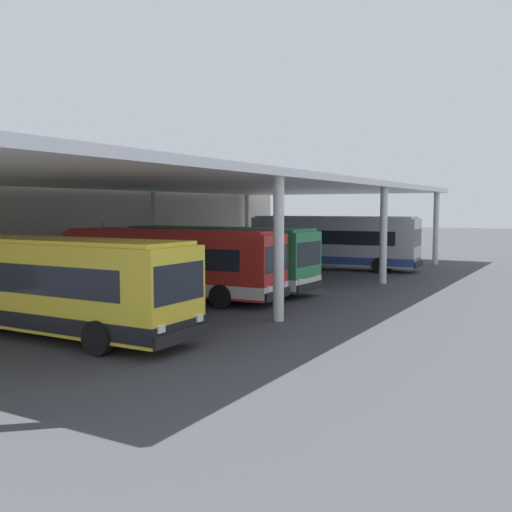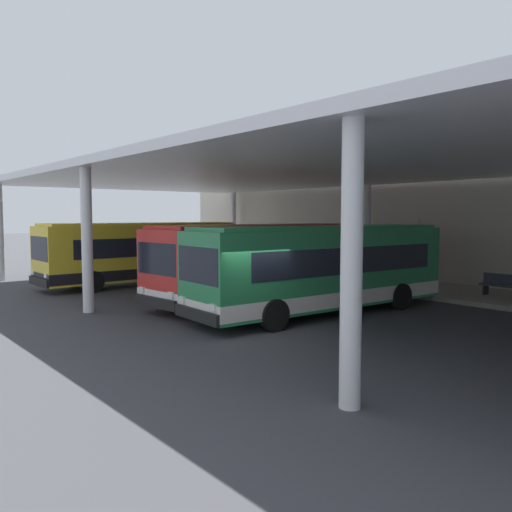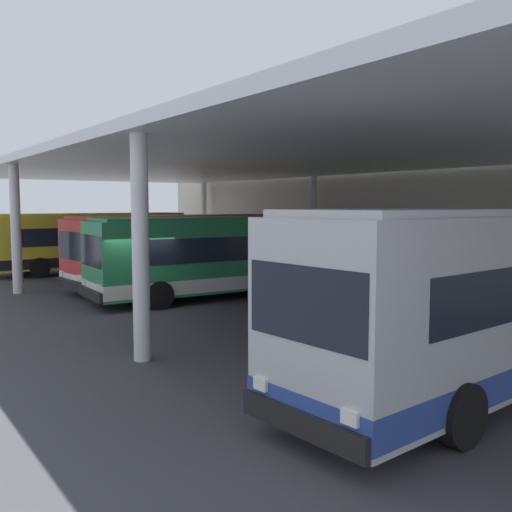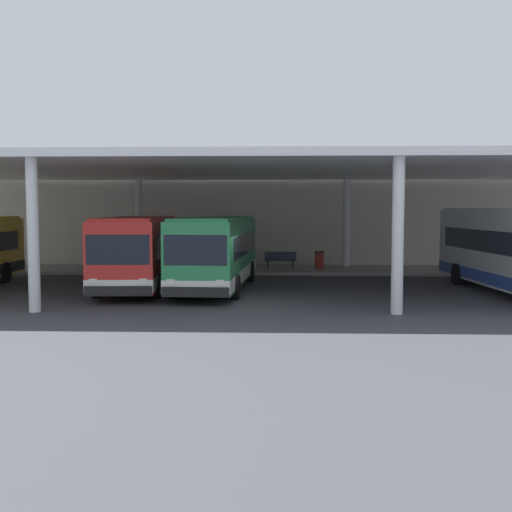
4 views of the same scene
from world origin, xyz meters
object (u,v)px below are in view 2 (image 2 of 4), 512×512
bus_second_bay (263,261)px  bench_waiting (503,285)px  bus_nearest_bay (143,252)px  banner_sign (418,250)px  bus_middle_bay (323,268)px

bus_second_bay → bench_waiting: (6.32, 7.72, -0.99)m
bus_nearest_bay → banner_sign: bearing=37.0°
bus_second_bay → bus_middle_bay: same height
bus_second_bay → bus_middle_bay: size_ratio=1.00×
bench_waiting → banner_sign: bearing=-165.9°
bus_second_bay → bench_waiting: size_ratio=5.94×
bus_second_bay → banner_sign: banner_sign is taller
bus_nearest_bay → bus_middle_bay: bearing=5.8°
banner_sign → bus_nearest_bay: bearing=-143.0°
bus_second_bay → bus_middle_bay: (3.50, -0.16, 0.00)m
bus_nearest_bay → bus_second_bay: 8.11m
bus_nearest_bay → bus_second_bay: size_ratio=0.99×
bus_second_bay → bus_middle_bay: 3.51m
bus_nearest_bay → banner_sign: 13.57m
bus_nearest_bay → bench_waiting: 16.96m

